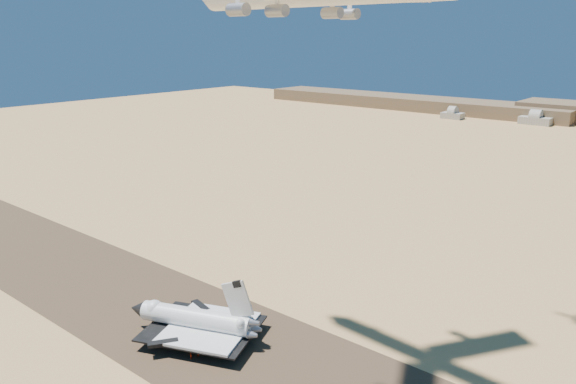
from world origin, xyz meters
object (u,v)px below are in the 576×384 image
Objects in this scene: crew_a at (198,352)px; crew_c at (191,356)px; shuttle at (195,321)px; crew_b at (199,354)px.

crew_c is (0.16, -2.84, 0.09)m from crew_a.
shuttle is 21.97× the size of crew_c.
crew_a is 0.91× the size of crew_c.
crew_a is 1.16m from crew_b.
crew_b is at bearing -121.98° from crew_a.
crew_c is (7.78, -8.57, -4.48)m from shuttle.
shuttle is 12.41m from crew_c.
crew_c reaches higher than crew_a.
crew_a is (7.61, -5.73, -4.57)m from shuttle.
shuttle is 10.57m from crew_a.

